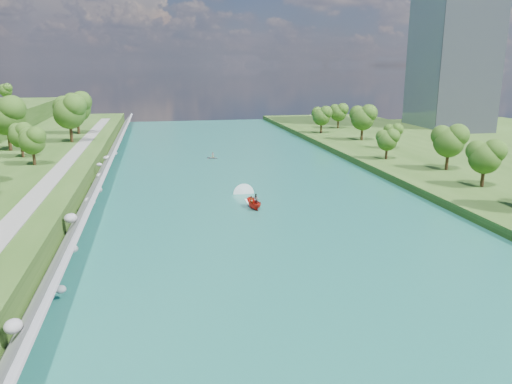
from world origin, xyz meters
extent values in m
plane|color=#2D5119|center=(0.00, 0.00, 0.00)|extent=(260.00, 260.00, 0.00)
cube|color=#175A52|center=(0.00, 20.00, 0.05)|extent=(55.00, 240.00, 0.10)
cube|color=#2D5119|center=(49.50, 20.00, 0.75)|extent=(44.00, 240.00, 1.50)
cube|color=slate|center=(-25.85, 20.00, 1.80)|extent=(3.54, 236.00, 4.05)
ellipsoid|color=gray|center=(-26.52, -24.15, 2.57)|extent=(1.35, 1.56, 1.05)
ellipsoid|color=gray|center=(-24.83, -15.08, 1.18)|extent=(1.03, 0.96, 0.77)
ellipsoid|color=gray|center=(-25.18, -4.55, 1.31)|extent=(0.99, 1.24, 0.76)
ellipsoid|color=gray|center=(-26.49, 2.82, 2.77)|extent=(1.62, 1.90, 1.21)
ellipsoid|color=gray|center=(-25.54, 13.59, 2.02)|extent=(1.65, 1.71, 1.26)
ellipsoid|color=gray|center=(-25.46, 22.54, 1.59)|extent=(1.71, 1.88, 1.17)
ellipsoid|color=gray|center=(-25.82, 30.85, 2.15)|extent=(1.28, 1.33, 0.98)
ellipsoid|color=gray|center=(-26.52, 37.80, 2.91)|extent=(1.09, 1.24, 0.65)
ellipsoid|color=gray|center=(-26.08, 49.13, 2.18)|extent=(1.74, 1.90, 0.97)
ellipsoid|color=gray|center=(-25.19, 58.50, 1.58)|extent=(1.10, 1.10, 0.87)
cube|color=gray|center=(-32.50, 20.00, 3.55)|extent=(3.00, 200.00, 0.10)
cube|color=gray|center=(82.50, 95.00, 30.00)|extent=(22.00, 22.00, 60.00)
ellipsoid|color=#2C5516|center=(-37.92, 36.76, 7.67)|extent=(5.00, 5.00, 8.34)
ellipsoid|color=#2C5516|center=(-42.04, 45.77, 7.63)|extent=(4.96, 4.96, 8.26)
ellipsoid|color=#2C5516|center=(-46.81, 55.32, 10.36)|extent=(8.23, 8.23, 13.72)
ellipsoid|color=#2C5516|center=(-35.59, 65.41, 10.14)|extent=(7.97, 7.97, 13.28)
ellipsoid|color=#2C5516|center=(-36.10, 80.94, 10.08)|extent=(7.90, 7.90, 13.17)
ellipsoid|color=#2C5516|center=(38.27, 12.47, 6.26)|extent=(5.71, 5.71, 9.51)
ellipsoid|color=#2C5516|center=(40.26, 26.47, 6.77)|extent=(6.32, 6.32, 10.53)
ellipsoid|color=#2C5516|center=(33.77, 39.60, 5.38)|extent=(4.66, 4.66, 7.76)
ellipsoid|color=#2C5516|center=(41.67, 52.96, 5.13)|extent=(4.36, 4.36, 7.27)
ellipsoid|color=#2C5516|center=(39.80, 67.48, 7.18)|extent=(6.82, 6.82, 11.36)
ellipsoid|color=#2C5516|center=(33.59, 83.89, 6.27)|extent=(5.72, 5.72, 9.53)
ellipsoid|color=#2C5516|center=(42.89, 94.37, 6.22)|extent=(5.66, 5.66, 9.43)
ellipsoid|color=#2C5516|center=(-65.99, 128.53, 12.80)|extent=(4.55, 4.55, 7.59)
imported|color=red|center=(-1.24, 11.91, 0.89)|extent=(2.19, 4.30, 1.58)
imported|color=#66605B|center=(-1.64, 11.51, 1.30)|extent=(0.66, 0.48, 1.69)
imported|color=#66605B|center=(-0.74, 12.41, 1.33)|extent=(1.04, 0.93, 1.76)
cube|color=white|center=(-1.24, 14.91, 0.13)|extent=(0.90, 5.00, 0.06)
imported|color=gray|center=(-2.68, 55.03, 0.39)|extent=(3.46, 3.41, 0.59)
imported|color=#66605B|center=(-2.68, 55.03, 0.98)|extent=(0.62, 0.40, 1.25)
camera|label=1|loc=(-15.28, -60.59, 21.43)|focal=35.00mm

